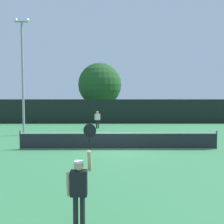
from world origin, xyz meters
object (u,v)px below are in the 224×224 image
(parked_car_near, at_px, (55,112))
(parked_car_mid, at_px, (89,113))
(large_tree, at_px, (100,85))
(parked_car_far, at_px, (191,113))
(tennis_ball, at_px, (148,147))
(light_pole, at_px, (23,70))
(player_receiving, at_px, (97,118))
(player_serving, at_px, (79,184))

(parked_car_near, height_order, parked_car_mid, same)
(large_tree, height_order, parked_car_far, large_tree)
(tennis_ball, bearing_deg, parked_car_near, 115.44)
(tennis_ball, xyz_separation_m, parked_car_mid, (-5.12, 19.09, 0.74))
(large_tree, relative_size, parked_car_near, 1.75)
(light_pole, bearing_deg, parked_car_near, 93.76)
(large_tree, xyz_separation_m, parked_car_mid, (-1.43, -0.62, -3.85))
(parked_car_near, bearing_deg, player_receiving, -57.75)
(tennis_ball, bearing_deg, large_tree, 100.62)
(parked_car_near, relative_size, parked_car_mid, 1.00)
(large_tree, bearing_deg, parked_car_far, -1.95)
(parked_car_near, xyz_separation_m, parked_car_far, (18.76, -2.15, 0.00))
(tennis_ball, bearing_deg, parked_car_far, 66.09)
(player_serving, distance_m, large_tree, 29.62)
(tennis_ball, relative_size, parked_car_near, 0.02)
(player_receiving, relative_size, parked_car_near, 0.38)
(tennis_ball, distance_m, large_tree, 20.58)
(parked_car_near, distance_m, parked_car_far, 18.89)
(light_pole, bearing_deg, tennis_ball, -28.48)
(tennis_ball, height_order, parked_car_mid, parked_car_mid)
(parked_car_near, bearing_deg, player_serving, -73.23)
(parked_car_far, bearing_deg, parked_car_near, 172.61)
(player_receiving, distance_m, parked_car_near, 14.01)
(parked_car_mid, bearing_deg, light_pole, -109.78)
(player_receiving, relative_size, parked_car_mid, 0.38)
(large_tree, relative_size, parked_car_far, 1.79)
(player_serving, relative_size, large_tree, 0.32)
(player_receiving, distance_m, large_tree, 11.17)
(player_serving, xyz_separation_m, parked_car_near, (-7.25, 31.13, -0.29))
(player_serving, distance_m, parked_car_mid, 28.85)
(parked_car_far, bearing_deg, tennis_ball, -114.75)
(light_pole, bearing_deg, player_receiving, 36.80)
(light_pole, distance_m, parked_car_far, 23.18)
(player_receiving, bearing_deg, parked_car_far, -139.91)
(large_tree, bearing_deg, parked_car_mid, -156.35)
(player_serving, distance_m, parked_car_far, 31.18)
(player_serving, xyz_separation_m, large_tree, (-0.74, 29.39, 3.56))
(parked_car_near, bearing_deg, large_tree, -11.28)
(tennis_ball, distance_m, parked_car_far, 21.12)
(parked_car_mid, xyz_separation_m, parked_car_far, (13.68, 0.21, 0.00))
(player_receiving, bearing_deg, parked_car_mid, -80.74)
(light_pole, bearing_deg, player_serving, -67.15)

